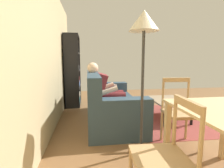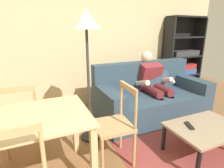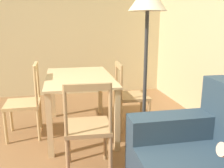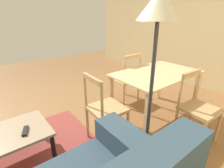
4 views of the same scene
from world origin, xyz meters
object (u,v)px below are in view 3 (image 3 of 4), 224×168
(dining_table, at_px, (79,85))
(dining_chair_by_doorway, at_px, (25,103))
(dining_chair_near_wall, at_px, (130,96))
(dining_chair_facing_couch, at_px, (88,128))
(floor_lamp, at_px, (147,15))

(dining_table, distance_m, dining_chair_by_doorway, 0.71)
(dining_table, xyz_separation_m, dining_chair_near_wall, (-0.00, 0.69, -0.19))
(dining_table, relative_size, dining_chair_facing_couch, 1.40)
(dining_chair_near_wall, bearing_deg, dining_chair_facing_couch, -34.90)
(dining_table, bearing_deg, dining_chair_facing_couch, -0.09)
(dining_chair_by_doorway, distance_m, floor_lamp, 1.86)
(dining_table, height_order, dining_chair_facing_couch, dining_chair_facing_couch)
(dining_chair_facing_couch, bearing_deg, dining_table, 179.91)
(dining_chair_near_wall, distance_m, dining_chair_by_doorway, 1.37)
(dining_table, xyz_separation_m, dining_chair_by_doorway, (-0.00, -0.69, -0.19))
(dining_chair_by_doorway, bearing_deg, dining_chair_facing_couch, 34.76)
(floor_lamp, bearing_deg, dining_table, -145.76)
(dining_chair_facing_couch, distance_m, dining_chair_by_doorway, 1.20)
(dining_chair_near_wall, distance_m, dining_chair_facing_couch, 1.20)
(dining_chair_by_doorway, xyz_separation_m, floor_lamp, (0.86, 1.27, 1.05))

